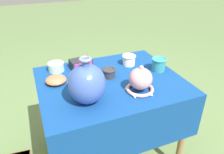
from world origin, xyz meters
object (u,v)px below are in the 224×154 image
pot_squat_celadon (56,67)px  cup_wide_teal (159,64)px  vase_dome_bell (140,81)px  cup_wide_ivory (129,60)px  bowl_shallow_terracotta (56,80)px  mosaic_tile_box (81,64)px  cup_wide_charcoal (109,72)px  vase_tall_bulbous (87,84)px

pot_squat_celadon → cup_wide_teal: 0.75m
vase_dome_bell → cup_wide_ivory: vase_dome_bell is taller
vase_dome_bell → cup_wide_teal: bearing=37.1°
bowl_shallow_terracotta → mosaic_tile_box: bearing=37.9°
vase_dome_bell → cup_wide_charcoal: size_ratio=1.95×
vase_tall_bulbous → cup_wide_teal: size_ratio=2.53×
vase_dome_bell → pot_squat_celadon: vase_dome_bell is taller
vase_dome_bell → cup_wide_charcoal: vase_dome_bell is taller
vase_dome_bell → cup_wide_charcoal: (-0.11, 0.24, -0.04)m
bowl_shallow_terracotta → cup_wide_charcoal: bearing=-7.6°
mosaic_tile_box → cup_wide_teal: 0.57m
cup_wide_charcoal → cup_wide_teal: bearing=-6.9°
cup_wide_charcoal → bowl_shallow_terracotta: cup_wide_charcoal is taller
mosaic_tile_box → bowl_shallow_terracotta: size_ratio=1.23×
pot_squat_celadon → cup_wide_ivory: bearing=-11.3°
vase_tall_bulbous → mosaic_tile_box: bearing=80.1°
vase_tall_bulbous → bowl_shallow_terracotta: size_ratio=2.02×
mosaic_tile_box → cup_wide_ivory: size_ratio=1.58×
vase_dome_bell → cup_wide_ivory: bearing=74.9°
cup_wide_teal → cup_wide_ivory: bearing=133.7°
pot_squat_celadon → cup_wide_charcoal: same height
bowl_shallow_terracotta → vase_tall_bulbous: bearing=-63.8°
vase_dome_bell → bowl_shallow_terracotta: bearing=148.6°
cup_wide_charcoal → cup_wide_ivory: 0.24m
pot_squat_celadon → vase_dome_bell: bearing=-46.9°
cup_wide_charcoal → bowl_shallow_terracotta: bearing=172.4°
vase_dome_bell → pot_squat_celadon: size_ratio=1.63×
vase_tall_bulbous → vase_dome_bell: bearing=-1.8°
pot_squat_celadon → bowl_shallow_terracotta: 0.18m
vase_tall_bulbous → cup_wide_charcoal: size_ratio=2.86×
mosaic_tile_box → cup_wide_teal: bearing=-33.9°
cup_wide_charcoal → bowl_shallow_terracotta: 0.36m
vase_tall_bulbous → cup_wide_teal: (0.59, 0.18, -0.07)m
bowl_shallow_terracotta → cup_wide_ivory: bearing=7.5°
vase_tall_bulbous → vase_dome_bell: (0.33, -0.01, -0.05)m
pot_squat_celadon → bowl_shallow_terracotta: (-0.03, -0.18, -0.01)m
pot_squat_celadon → cup_wide_teal: size_ratio=1.06×
vase_tall_bulbous → mosaic_tile_box: size_ratio=1.64×
cup_wide_teal → bowl_shallow_terracotta: 0.73m
vase_tall_bulbous → cup_wide_charcoal: 0.33m
cup_wide_teal → mosaic_tile_box: bearing=153.3°
cup_wide_ivory → bowl_shallow_terracotta: size_ratio=0.78×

